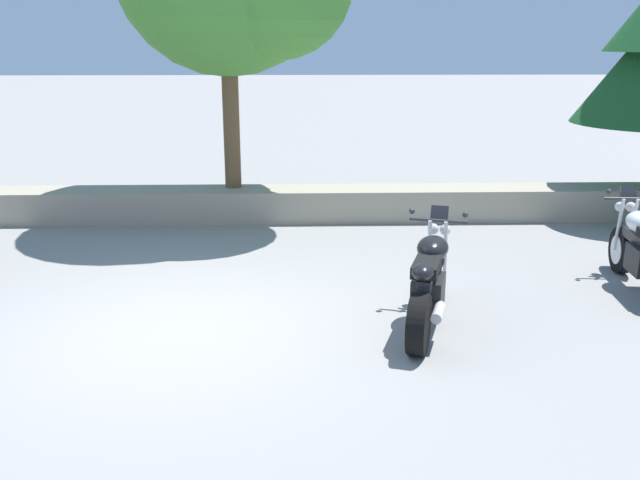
{
  "coord_description": "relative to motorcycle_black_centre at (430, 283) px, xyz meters",
  "views": [
    {
      "loc": [
        1.29,
        -6.96,
        2.99
      ],
      "look_at": [
        1.53,
        1.2,
        0.65
      ],
      "focal_mm": 38.9,
      "sensor_mm": 36.0,
      "label": 1
    }
  ],
  "objects": [
    {
      "name": "stone_wall",
      "position": [
        -2.68,
        4.75,
        -0.21
      ],
      "size": [
        36.0,
        0.8,
        0.55
      ],
      "primitive_type": "cube",
      "color": "gray",
      "rests_on": "ground"
    },
    {
      "name": "ground_plane",
      "position": [
        -2.68,
        -0.05,
        -0.49
      ],
      "size": [
        120.0,
        120.0,
        0.0
      ],
      "primitive_type": "plane",
      "color": "gray"
    },
    {
      "name": "motorcycle_black_centre",
      "position": [
        0.0,
        0.0,
        0.0
      ],
      "size": [
        0.91,
        2.01,
        1.18
      ],
      "color": "black",
      "rests_on": "ground"
    }
  ]
}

